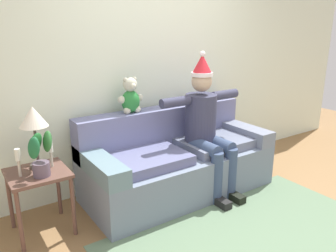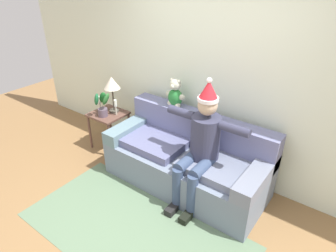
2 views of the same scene
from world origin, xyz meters
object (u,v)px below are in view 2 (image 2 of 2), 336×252
teddy_bear (175,94)px  side_table (109,119)px  potted_plant (102,104)px  candle_tall (100,102)px  candle_short (116,105)px  table_lamp (112,85)px  person_seated (201,144)px  couch (188,160)px

teddy_bear → side_table: bearing=-166.5°
potted_plant → candle_tall: size_ratio=1.60×
candle_short → candle_tall: bearing=-167.8°
side_table → potted_plant: size_ratio=1.48×
teddy_bear → candle_tall: teddy_bear is taller
table_lamp → person_seated: bearing=-9.4°
person_seated → table_lamp: 1.73m
candle_short → couch: bearing=-2.4°
teddy_bear → candle_short: 1.00m
table_lamp → candle_short: (0.10, -0.06, -0.28)m
person_seated → candle_short: size_ratio=6.40×
person_seated → teddy_bear: bearing=146.9°
teddy_bear → side_table: teddy_bear is taller
potted_plant → candle_short: potted_plant is taller
side_table → teddy_bear: bearing=13.5°
person_seated → table_lamp: size_ratio=2.76×
couch → potted_plant: bearing=-176.4°
teddy_bear → side_table: 1.24m
person_seated → candle_tall: person_seated is taller
side_table → potted_plant: potted_plant is taller
couch → potted_plant: (-1.44, -0.09, 0.42)m
teddy_bear → table_lamp: (-1.02, -0.16, -0.05)m
side_table → candle_short: (0.14, 0.04, 0.25)m
couch → person_seated: 0.54m
table_lamp → candle_short: 0.30m
couch → person_seated: bearing=-32.1°
side_table → candle_short: size_ratio=2.43×
person_seated → potted_plant: 1.71m
teddy_bear → potted_plant: size_ratio=0.97×
teddy_bear → candle_short: size_ratio=1.59×
person_seated → potted_plant: size_ratio=3.92×
candle_short → side_table: bearing=-163.9°
couch → teddy_bear: (-0.40, 0.27, 0.72)m
person_seated → table_lamp: (-1.69, 0.28, 0.24)m
potted_plant → candle_short: size_ratio=1.64×
table_lamp → potted_plant: table_lamp is taller
side_table → candle_short: bearing=16.1°
couch → candle_short: bearing=177.6°
table_lamp → candle_tall: 0.35m
couch → candle_tall: couch is taller
couch → potted_plant: size_ratio=5.27×
teddy_bear → table_lamp: bearing=-171.2°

